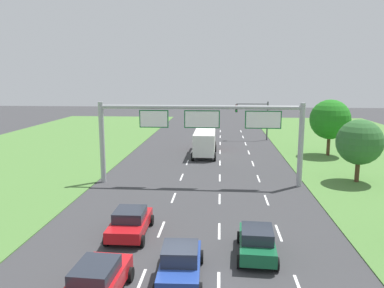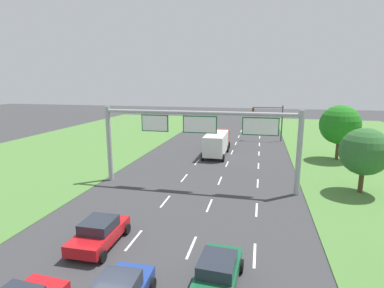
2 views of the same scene
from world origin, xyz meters
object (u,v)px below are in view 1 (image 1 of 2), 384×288
at_px(traffic_light_mast, 254,114).
at_px(roadside_tree_far, 330,119).
at_px(car_lead_silver, 96,282).
at_px(sign_gantry, 202,127).
at_px(car_near_red, 257,241).
at_px(roadside_tree_mid, 360,142).
at_px(car_far_ahead, 180,262).
at_px(car_mid_lane, 130,222).
at_px(box_truck, 205,141).

bearing_deg(traffic_light_mast, roadside_tree_far, -54.05).
relative_size(car_lead_silver, sign_gantry, 0.25).
distance_m(car_near_red, roadside_tree_mid, 17.79).
xyz_separation_m(sign_gantry, roadside_tree_far, (14.11, 12.88, -0.68)).
xyz_separation_m(car_lead_silver, sign_gantry, (3.47, 17.28, 4.14)).
height_order(car_lead_silver, roadside_tree_mid, roadside_tree_mid).
bearing_deg(roadside_tree_mid, sign_gantry, -173.39).
relative_size(car_lead_silver, car_far_ahead, 1.05).
distance_m(car_far_ahead, traffic_light_mast, 39.58).
height_order(sign_gantry, traffic_light_mast, sign_gantry).
bearing_deg(car_lead_silver, traffic_light_mast, 79.28).
distance_m(car_near_red, car_mid_lane, 7.39).
bearing_deg(box_truck, car_near_red, -81.97).
relative_size(car_lead_silver, box_truck, 0.50).
relative_size(car_far_ahead, roadside_tree_mid, 0.75).
height_order(car_near_red, roadside_tree_far, roadside_tree_far).
bearing_deg(roadside_tree_far, traffic_light_mast, 125.95).
distance_m(sign_gantry, roadside_tree_mid, 13.61).
bearing_deg(car_far_ahead, car_near_red, 32.07).
distance_m(car_mid_lane, box_truck, 23.65).
relative_size(traffic_light_mast, roadside_tree_mid, 1.01).
height_order(car_mid_lane, car_far_ahead, car_far_ahead).
distance_m(car_lead_silver, car_far_ahead, 3.78).
bearing_deg(car_lead_silver, car_far_ahead, 33.30).
height_order(car_far_ahead, box_truck, box_truck).
bearing_deg(car_mid_lane, roadside_tree_far, 52.38).
height_order(box_truck, roadside_tree_far, roadside_tree_far).
bearing_deg(roadside_tree_far, car_mid_lane, -126.86).
height_order(car_far_ahead, roadside_tree_far, roadside_tree_far).
bearing_deg(car_mid_lane, car_far_ahead, -53.94).
height_order(traffic_light_mast, roadside_tree_far, roadside_tree_far).
relative_size(box_truck, roadside_tree_far, 1.31).
bearing_deg(sign_gantry, box_truck, 91.21).
bearing_deg(car_mid_lane, box_truck, 81.05).
relative_size(car_near_red, roadside_tree_mid, 0.72).
distance_m(car_mid_lane, roadside_tree_mid, 21.26).
distance_m(car_near_red, car_far_ahead, 4.42).
bearing_deg(roadside_tree_mid, car_far_ahead, -128.92).
height_order(car_mid_lane, roadside_tree_mid, roadside_tree_mid).
height_order(car_lead_silver, roadside_tree_far, roadside_tree_far).
bearing_deg(traffic_light_mast, car_lead_silver, -103.57).
bearing_deg(roadside_tree_far, sign_gantry, -137.61).
distance_m(box_truck, roadside_tree_far, 14.63).
bearing_deg(car_far_ahead, traffic_light_mast, 78.49).
distance_m(car_lead_silver, car_mid_lane, 6.49).
relative_size(car_far_ahead, sign_gantry, 0.24).
relative_size(car_far_ahead, box_truck, 0.48).
xyz_separation_m(car_lead_silver, traffic_light_mast, (9.86, 40.82, 3.06)).
xyz_separation_m(car_far_ahead, sign_gantry, (0.21, 15.36, 4.15)).
bearing_deg(box_truck, car_mid_lane, -98.46).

